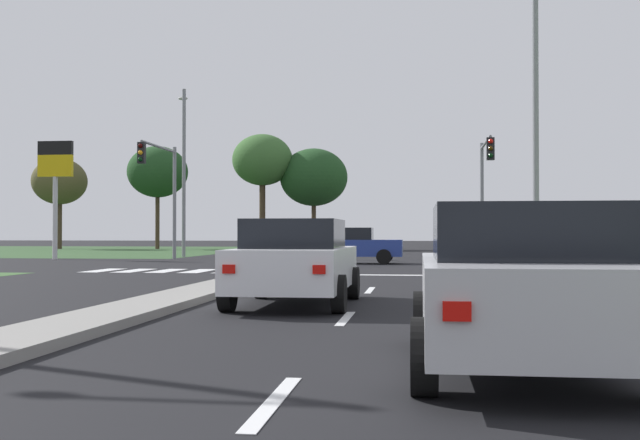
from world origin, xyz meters
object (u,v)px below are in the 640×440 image
object	(u,v)px
car_white_third	(296,261)
car_beige_fourth	(320,241)
street_lamp_second	(538,90)
treeline_second	(158,172)
car_blue_second	(353,245)
treeline_near	(59,182)
street_lamp_third	(184,163)
car_silver_near	(520,285)
traffic_signal_far_right	(485,176)
treeline_third	(262,161)
treeline_fourth	(314,177)
traffic_signal_far_left	(163,179)
fuel_price_totem	(55,173)
pedestrian_at_median	(339,233)

from	to	relation	value
car_white_third	car_beige_fourth	xyz separation A→B (m)	(-4.65, 40.15, -0.04)
car_white_third	street_lamp_second	size ratio (longest dim) A/B	0.42
car_white_third	treeline_second	xyz separation A→B (m)	(-19.17, 48.18, 5.54)
car_blue_second	car_white_third	xyz separation A→B (m)	(0.61, -19.64, 0.01)
car_beige_fourth	treeline_near	xyz separation A→B (m)	(-22.60, 7.12, 4.79)
street_lamp_third	treeline_second	world-z (taller)	street_lamp_third
car_silver_near	treeline_near	distance (m)	61.87
car_beige_fourth	street_lamp_second	bearing A→B (deg)	110.37
car_white_third	street_lamp_third	distance (m)	30.30
car_silver_near	car_blue_second	xyz separation A→B (m)	(-3.83, 26.00, -0.02)
car_blue_second	traffic_signal_far_right	distance (m)	7.08
car_beige_fourth	street_lamp_second	world-z (taller)	street_lamp_second
street_lamp_second	treeline_near	distance (m)	48.88
treeline_third	treeline_fourth	world-z (taller)	treeline_third
car_beige_fourth	street_lamp_third	bearing A→B (deg)	63.43
car_beige_fourth	treeline_second	bearing A→B (deg)	-28.96
traffic_signal_far_left	fuel_price_totem	distance (m)	6.13
treeline_fourth	treeline_third	bearing A→B (deg)	-165.17
fuel_price_totem	treeline_third	world-z (taller)	treeline_third
car_beige_fourth	treeline_third	bearing A→B (deg)	-51.70
treeline_near	treeline_fourth	distance (m)	21.10
traffic_signal_far_left	fuel_price_totem	world-z (taller)	fuel_price_totem
car_white_third	street_lamp_third	world-z (taller)	street_lamp_third
traffic_signal_far_right	treeline_third	xyz separation A→B (m)	(-15.38, 24.94, 3.19)
car_white_third	treeline_third	world-z (taller)	treeline_third
traffic_signal_far_right	fuel_price_totem	world-z (taller)	fuel_price_totem
treeline_third	treeline_fourth	xyz separation A→B (m)	(3.99, 1.06, -1.31)
treeline_fourth	traffic_signal_far_left	bearing A→B (deg)	-98.33
pedestrian_at_median	street_lamp_third	bearing A→B (deg)	132.01
pedestrian_at_median	treeline_near	world-z (taller)	treeline_near
car_blue_second	treeline_second	bearing A→B (deg)	-146.97
car_silver_near	treeline_third	xyz separation A→B (m)	(-13.38, 53.49, 6.28)
pedestrian_at_median	treeline_fourth	size ratio (longest dim) A/B	0.23
street_lamp_third	treeline_second	bearing A→B (deg)	112.68
car_silver_near	treeline_fourth	distance (m)	55.57
street_lamp_third	treeline_near	size ratio (longest dim) A/B	1.24
fuel_price_totem	treeline_near	world-z (taller)	treeline_near
car_white_third	car_beige_fourth	size ratio (longest dim) A/B	1.05
pedestrian_at_median	fuel_price_totem	world-z (taller)	fuel_price_totem
car_blue_second	car_beige_fourth	world-z (taller)	car_blue_second
street_lamp_second	fuel_price_totem	size ratio (longest dim) A/B	1.78
car_beige_fourth	treeline_near	world-z (taller)	treeline_near
street_lamp_third	treeline_third	distance (m)	19.23
car_blue_second	treeline_second	world-z (taller)	treeline_second
car_beige_fourth	treeline_fourth	xyz separation A→B (m)	(-1.52, 8.03, 5.02)
traffic_signal_far_left	treeline_second	world-z (taller)	treeline_second
traffic_signal_far_left	treeline_near	world-z (taller)	treeline_near
car_white_third	treeline_near	distance (m)	54.77
treeline_second	treeline_fourth	xyz separation A→B (m)	(13.00, -0.00, -0.56)
street_lamp_third	traffic_signal_far_right	bearing A→B (deg)	-20.00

